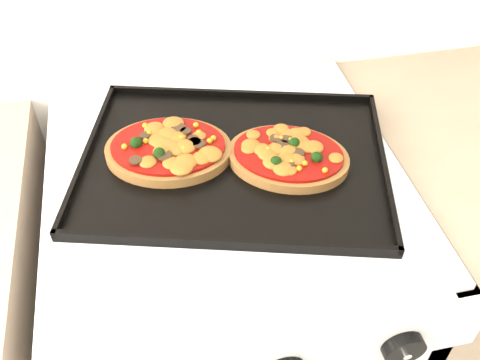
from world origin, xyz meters
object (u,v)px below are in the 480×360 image
object	(u,v)px
stove	(230,319)
pizza_left	(168,148)
baking_tray	(234,159)
pizza_right	(288,155)

from	to	relation	value
stove	pizza_left	world-z (taller)	pizza_left
baking_tray	pizza_right	distance (m)	0.09
pizza_left	stove	bearing A→B (deg)	-31.36
baking_tray	pizza_right	size ratio (longest dim) A/B	2.50
pizza_right	baking_tray	bearing A→B (deg)	164.44
stove	pizza_right	bearing A→B (deg)	-2.77
baking_tray	pizza_right	xyz separation A→B (m)	(0.09, -0.02, 0.01)
baking_tray	pizza_left	size ratio (longest dim) A/B	2.38
baking_tray	pizza_right	bearing A→B (deg)	0.17
pizza_left	pizza_right	bearing A→B (deg)	-17.05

